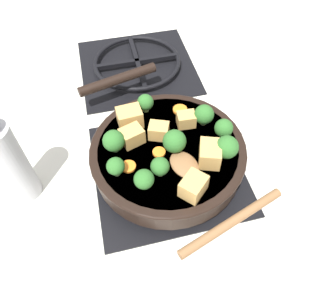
{
  "coord_description": "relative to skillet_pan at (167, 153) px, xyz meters",
  "views": [
    {
      "loc": [
        -0.1,
        -0.39,
        0.58
      ],
      "look_at": [
        0.0,
        0.0,
        0.08
      ],
      "focal_mm": 35.0,
      "sensor_mm": 36.0,
      "label": 1
    }
  ],
  "objects": [
    {
      "name": "tofu_cube_front_piece",
      "position": [
        -0.06,
        0.08,
        0.04
      ],
      "size": [
        0.05,
        0.04,
        0.04
      ],
      "primitive_type": "cube",
      "rotation": [
        0.0,
        0.0,
        3.22
      ],
      "color": "tan",
      "rests_on": "skillet_pan"
    },
    {
      "name": "broccoli_floret_tall_stem",
      "position": [
        -0.06,
        -0.08,
        0.05
      ],
      "size": [
        0.04,
        0.04,
        0.04
      ],
      "color": "#709956",
      "rests_on": "skillet_pan"
    },
    {
      "name": "broccoli_floret_west_rim",
      "position": [
        0.01,
        -0.02,
        0.05
      ],
      "size": [
        0.05,
        0.05,
        0.05
      ],
      "color": "#709956",
      "rests_on": "skillet_pan"
    },
    {
      "name": "rear_burner_grate",
      "position": [
        0.0,
        0.36,
        -0.04
      ],
      "size": [
        0.31,
        0.31,
        0.03
      ],
      "color": "black",
      "rests_on": "ground_plane"
    },
    {
      "name": "wooden_spoon",
      "position": [
        0.04,
        -0.13,
        0.03
      ],
      "size": [
        0.2,
        0.21,
        0.02
      ],
      "color": "brown",
      "rests_on": "skillet_pan"
    },
    {
      "name": "broccoli_floret_near_spoon",
      "position": [
        -0.02,
        0.11,
        0.05
      ],
      "size": [
        0.03,
        0.03,
        0.04
      ],
      "color": "#709956",
      "rests_on": "skillet_pan"
    },
    {
      "name": "carrot_slice_near_center",
      "position": [
        -0.02,
        -0.01,
        0.02
      ],
      "size": [
        0.03,
        0.03,
        0.01
      ],
      "primitive_type": "cylinder",
      "color": "orange",
      "rests_on": "skillet_pan"
    },
    {
      "name": "broccoli_floret_small_inner",
      "position": [
        -0.11,
        -0.04,
        0.05
      ],
      "size": [
        0.03,
        0.03,
        0.04
      ],
      "color": "#709956",
      "rests_on": "skillet_pan"
    },
    {
      "name": "tofu_cube_near_handle",
      "position": [
        0.05,
        0.05,
        0.04
      ],
      "size": [
        0.04,
        0.03,
        0.03
      ],
      "primitive_type": "cube",
      "rotation": [
        0.0,
        0.0,
        3.08
      ],
      "color": "tan",
      "rests_on": "skillet_pan"
    },
    {
      "name": "carrot_slice_edge_slice",
      "position": [
        0.05,
        0.09,
        0.02
      ],
      "size": [
        0.03,
        0.03,
        0.01
      ],
      "primitive_type": "cylinder",
      "color": "orange",
      "rests_on": "skillet_pan"
    },
    {
      "name": "tofu_cube_back_piece",
      "position": [
        -0.01,
        0.03,
        0.04
      ],
      "size": [
        0.05,
        0.04,
        0.03
      ],
      "primitive_type": "cube",
      "rotation": [
        0.0,
        0.0,
        5.9
      ],
      "color": "tan",
      "rests_on": "skillet_pan"
    },
    {
      "name": "broccoli_floret_north_edge",
      "position": [
        0.11,
        -0.01,
        0.05
      ],
      "size": [
        0.04,
        0.04,
        0.04
      ],
      "color": "#709956",
      "rests_on": "skillet_pan"
    },
    {
      "name": "broccoli_floret_mid_floret",
      "position": [
        -0.1,
        0.01,
        0.05
      ],
      "size": [
        0.04,
        0.04,
        0.05
      ],
      "color": "#709956",
      "rests_on": "skillet_pan"
    },
    {
      "name": "pepper_mill",
      "position": [
        -0.29,
        0.01,
        0.05
      ],
      "size": [
        0.06,
        0.06,
        0.22
      ],
      "color": "#B2B2B7",
      "rests_on": "ground_plane"
    },
    {
      "name": "front_burner_grate",
      "position": [
        0.0,
        -0.0,
        -0.04
      ],
      "size": [
        0.31,
        0.31,
        0.03
      ],
      "color": "black",
      "rests_on": "ground_plane"
    },
    {
      "name": "broccoli_floret_east_rim",
      "position": [
        -0.03,
        -0.06,
        0.05
      ],
      "size": [
        0.03,
        0.03,
        0.04
      ],
      "color": "#709956",
      "rests_on": "skillet_pan"
    },
    {
      "name": "tofu_cube_center_large",
      "position": [
        0.02,
        -0.11,
        0.04
      ],
      "size": [
        0.06,
        0.06,
        0.04
      ],
      "primitive_type": "cube",
      "rotation": [
        0.0,
        0.0,
        3.89
      ],
      "color": "tan",
      "rests_on": "skillet_pan"
    },
    {
      "name": "skillet_pan",
      "position": [
        0.0,
        0.0,
        0.0
      ],
      "size": [
        0.32,
        0.43,
        0.05
      ],
      "color": "black",
      "rests_on": "front_burner_grate"
    },
    {
      "name": "tofu_cube_east_chunk",
      "position": [
        0.07,
        -0.05,
        0.04
      ],
      "size": [
        0.05,
        0.06,
        0.04
      ],
      "primitive_type": "cube",
      "rotation": [
        0.0,
        0.0,
        1.24
      ],
      "color": "tan",
      "rests_on": "skillet_pan"
    },
    {
      "name": "broccoli_floret_center_top",
      "position": [
        0.1,
        -0.05,
        0.05
      ],
      "size": [
        0.04,
        0.04,
        0.05
      ],
      "color": "#709956",
      "rests_on": "skillet_pan"
    },
    {
      "name": "carrot_slice_orange_thin",
      "position": [
        -0.08,
        -0.03,
        0.02
      ],
      "size": [
        0.03,
        0.03,
        0.01
      ],
      "primitive_type": "cylinder",
      "color": "orange",
      "rests_on": "skillet_pan"
    },
    {
      "name": "tofu_cube_west_chunk",
      "position": [
        -0.06,
        0.03,
        0.04
      ],
      "size": [
        0.05,
        0.05,
        0.03
      ],
      "primitive_type": "cube",
      "rotation": [
        0.0,
        0.0,
        0.33
      ],
      "color": "tan",
      "rests_on": "skillet_pan"
    },
    {
      "name": "ground_plane",
      "position": [
        0.0,
        -0.0,
        -0.06
      ],
      "size": [
        2.4,
        2.4,
        0.0
      ],
      "primitive_type": "plane",
      "color": "silver"
    },
    {
      "name": "broccoli_floret_south_cluster",
      "position": [
        0.09,
        0.04,
        0.05
      ],
      "size": [
        0.04,
        0.04,
        0.05
      ],
      "color": "#709956",
      "rests_on": "skillet_pan"
    }
  ]
}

